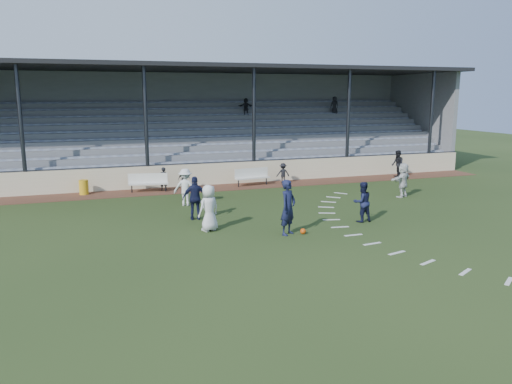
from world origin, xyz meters
TOP-DOWN VIEW (x-y plane):
  - ground at (0.00, 0.00)m, footprint 90.00×90.00m
  - cinder_track at (0.00, 10.50)m, footprint 34.00×2.00m
  - retaining_wall at (0.00, 11.55)m, footprint 34.00×0.18m
  - bench_left at (-3.13, 10.53)m, footprint 2.04×0.77m
  - bench_right at (2.50, 10.53)m, footprint 2.03×0.69m
  - trash_bin at (-6.29, 10.88)m, footprint 0.46×0.46m
  - football at (1.19, 0.73)m, footprint 0.21×0.21m
  - player_white_lead at (-1.91, 2.27)m, footprint 0.99×0.84m
  - player_navy_lead at (0.65, 0.86)m, footprint 0.87×0.82m
  - player_navy_mid at (4.13, 1.61)m, footprint 0.82×0.66m
  - player_white_wing at (-1.91, 6.78)m, footprint 1.25×0.99m
  - player_navy_wing at (-2.03, 4.08)m, footprint 1.09×0.58m
  - player_white_back at (8.56, 5.24)m, footprint 1.62×1.17m
  - official at (11.60, 10.13)m, footprint 0.83×0.95m
  - sub_left_near at (-2.33, 10.68)m, footprint 0.51×0.40m
  - sub_left_far at (-1.25, 10.58)m, footprint 0.65×0.29m
  - sub_right at (4.39, 10.63)m, footprint 0.79×0.51m
  - grandstand at (0.01, 16.26)m, footprint 34.60×9.00m
  - penalty_arc at (4.12, 0.00)m, footprint 3.89×14.63m

SIDE VIEW (x-z plane):
  - ground at x=0.00m, z-range 0.00..0.00m
  - penalty_arc at x=4.12m, z-range 0.00..0.01m
  - cinder_track at x=0.00m, z-range 0.00..0.02m
  - football at x=1.19m, z-range 0.00..0.21m
  - trash_bin at x=-6.29m, z-range 0.02..0.75m
  - sub_left_far at x=-1.25m, z-range 0.02..1.12m
  - bench_left at x=-3.13m, z-range 0.11..1.06m
  - bench_right at x=2.50m, z-range 0.11..1.06m
  - sub_right at x=4.39m, z-range 0.02..1.16m
  - retaining_wall at x=0.00m, z-range 0.00..1.20m
  - sub_left_near at x=-2.33m, z-range 0.02..1.24m
  - player_navy_mid at x=4.13m, z-range 0.00..1.60m
  - player_white_wing at x=-1.91m, z-range 0.00..1.69m
  - player_white_back at x=8.56m, z-range 0.00..1.69m
  - official at x=11.60m, z-range 0.02..1.68m
  - player_white_lead at x=-1.91m, z-range 0.00..1.73m
  - player_navy_wing at x=-2.03m, z-range 0.00..1.76m
  - player_navy_lead at x=0.65m, z-range 0.00..2.00m
  - grandstand at x=0.01m, z-range -1.10..5.51m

